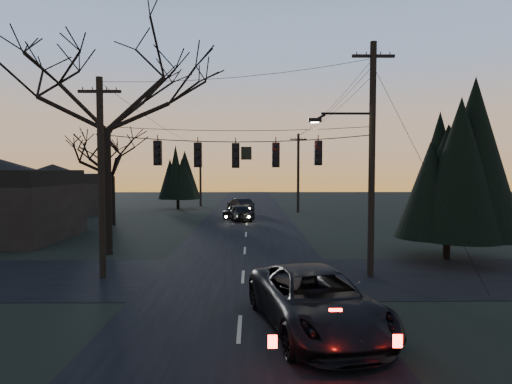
{
  "coord_description": "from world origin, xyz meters",
  "views": [
    {
      "loc": [
        0.32,
        -8.17,
        4.62
      ],
      "look_at": [
        0.56,
        9.63,
        3.69
      ],
      "focal_mm": 30.0,
      "sensor_mm": 36.0,
      "label": 1
    }
  ],
  "objects_px": {
    "utility_pole_far_l": "(201,206)",
    "evergreen_right": "(448,167)",
    "utility_pole_far_r": "(298,212)",
    "bare_tree_left": "(106,80)",
    "utility_pole_left": "(103,278)",
    "suv_near": "(316,301)",
    "sedan_oncoming_a": "(238,212)",
    "sedan_oncoming_b": "(240,205)",
    "utility_pole_right": "(370,277)"
  },
  "relations": [
    {
      "from": "sedan_oncoming_a",
      "to": "sedan_oncoming_b",
      "type": "height_order",
      "value": "sedan_oncoming_a"
    },
    {
      "from": "utility_pole_far_r",
      "to": "utility_pole_far_l",
      "type": "bearing_deg",
      "value": 145.18
    },
    {
      "from": "utility_pole_left",
      "to": "utility_pole_far_r",
      "type": "height_order",
      "value": "same"
    },
    {
      "from": "utility_pole_far_r",
      "to": "sedan_oncoming_b",
      "type": "bearing_deg",
      "value": 174.21
    },
    {
      "from": "utility_pole_far_l",
      "to": "evergreen_right",
      "type": "xyz_separation_m",
      "value": [
        16.47,
        -32.39,
        4.78
      ]
    },
    {
      "from": "bare_tree_left",
      "to": "suv_near",
      "type": "xyz_separation_m",
      "value": [
        9.64,
        -11.23,
        -8.56
      ]
    },
    {
      "from": "utility_pole_left",
      "to": "utility_pole_right",
      "type": "bearing_deg",
      "value": 0.0
    },
    {
      "from": "suv_near",
      "to": "utility_pole_far_l",
      "type": "bearing_deg",
      "value": 89.43
    },
    {
      "from": "utility_pole_far_r",
      "to": "bare_tree_left",
      "type": "bearing_deg",
      "value": -119.5
    },
    {
      "from": "utility_pole_right",
      "to": "sedan_oncoming_b",
      "type": "xyz_separation_m",
      "value": [
        -6.3,
        28.64,
        0.73
      ]
    },
    {
      "from": "utility_pole_far_r",
      "to": "bare_tree_left",
      "type": "height_order",
      "value": "bare_tree_left"
    },
    {
      "from": "utility_pole_right",
      "to": "evergreen_right",
      "type": "height_order",
      "value": "evergreen_right"
    },
    {
      "from": "evergreen_right",
      "to": "sedan_oncoming_a",
      "type": "xyz_separation_m",
      "value": [
        -11.27,
        16.81,
        -4.03
      ]
    },
    {
      "from": "utility_pole_left",
      "to": "suv_near",
      "type": "relative_size",
      "value": 1.37
    },
    {
      "from": "suv_near",
      "to": "sedan_oncoming_b",
      "type": "bearing_deg",
      "value": 83.34
    },
    {
      "from": "utility_pole_right",
      "to": "utility_pole_left",
      "type": "bearing_deg",
      "value": 180.0
    },
    {
      "from": "utility_pole_far_l",
      "to": "suv_near",
      "type": "bearing_deg",
      "value": -78.99
    },
    {
      "from": "utility_pole_left",
      "to": "suv_near",
      "type": "height_order",
      "value": "utility_pole_left"
    },
    {
      "from": "sedan_oncoming_a",
      "to": "utility_pole_far_l",
      "type": "bearing_deg",
      "value": -95.03
    },
    {
      "from": "utility_pole_far_l",
      "to": "sedan_oncoming_a",
      "type": "xyz_separation_m",
      "value": [
        5.2,
        -15.58,
        0.75
      ]
    },
    {
      "from": "suv_near",
      "to": "utility_pole_right",
      "type": "bearing_deg",
      "value": 49.99
    },
    {
      "from": "utility_pole_left",
      "to": "bare_tree_left",
      "type": "xyz_separation_m",
      "value": [
        -1.45,
        5.11,
        9.42
      ]
    },
    {
      "from": "utility_pole_right",
      "to": "sedan_oncoming_a",
      "type": "height_order",
      "value": "utility_pole_right"
    },
    {
      "from": "utility_pole_far_r",
      "to": "bare_tree_left",
      "type": "relative_size",
      "value": 0.63
    },
    {
      "from": "utility_pole_far_r",
      "to": "utility_pole_far_l",
      "type": "relative_size",
      "value": 1.06
    },
    {
      "from": "evergreen_right",
      "to": "suv_near",
      "type": "height_order",
      "value": "evergreen_right"
    },
    {
      "from": "utility_pole_far_r",
      "to": "sedan_oncoming_a",
      "type": "relative_size",
      "value": 1.94
    },
    {
      "from": "utility_pole_far_r",
      "to": "suv_near",
      "type": "xyz_separation_m",
      "value": [
        -3.31,
        -34.11,
        0.86
      ]
    },
    {
      "from": "bare_tree_left",
      "to": "sedan_oncoming_b",
      "type": "distance_m",
      "value": 25.94
    },
    {
      "from": "utility_pole_left",
      "to": "utility_pole_far_r",
      "type": "distance_m",
      "value": 30.27
    },
    {
      "from": "suv_near",
      "to": "sedan_oncoming_a",
      "type": "height_order",
      "value": "suv_near"
    },
    {
      "from": "bare_tree_left",
      "to": "sedan_oncoming_a",
      "type": "xyz_separation_m",
      "value": [
        6.65,
        15.31,
        -8.67
      ]
    },
    {
      "from": "suv_near",
      "to": "sedan_oncoming_a",
      "type": "relative_size",
      "value": 1.42
    },
    {
      "from": "utility_pole_right",
      "to": "utility_pole_left",
      "type": "relative_size",
      "value": 1.18
    },
    {
      "from": "evergreen_right",
      "to": "sedan_oncoming_b",
      "type": "bearing_deg",
      "value": 114.25
    },
    {
      "from": "utility_pole_left",
      "to": "evergreen_right",
      "type": "height_order",
      "value": "evergreen_right"
    },
    {
      "from": "evergreen_right",
      "to": "suv_near",
      "type": "relative_size",
      "value": 1.35
    },
    {
      "from": "utility_pole_right",
      "to": "suv_near",
      "type": "relative_size",
      "value": 1.61
    },
    {
      "from": "utility_pole_right",
      "to": "sedan_oncoming_a",
      "type": "relative_size",
      "value": 2.28
    },
    {
      "from": "utility_pole_right",
      "to": "suv_near",
      "type": "xyz_separation_m",
      "value": [
        -3.31,
        -6.11,
        0.86
      ]
    },
    {
      "from": "utility_pole_far_r",
      "to": "evergreen_right",
      "type": "height_order",
      "value": "evergreen_right"
    },
    {
      "from": "utility_pole_left",
      "to": "utility_pole_far_l",
      "type": "distance_m",
      "value": 36.0
    },
    {
      "from": "utility_pole_right",
      "to": "sedan_oncoming_b",
      "type": "distance_m",
      "value": 29.33
    },
    {
      "from": "utility_pole_right",
      "to": "utility_pole_far_l",
      "type": "relative_size",
      "value": 1.25
    },
    {
      "from": "bare_tree_left",
      "to": "sedan_oncoming_a",
      "type": "bearing_deg",
      "value": 66.53
    },
    {
      "from": "evergreen_right",
      "to": "bare_tree_left",
      "type": "bearing_deg",
      "value": 175.21
    },
    {
      "from": "utility_pole_far_r",
      "to": "sedan_oncoming_a",
      "type": "bearing_deg",
      "value": -129.75
    },
    {
      "from": "utility_pole_left",
      "to": "sedan_oncoming_b",
      "type": "xyz_separation_m",
      "value": [
        5.2,
        28.64,
        0.73
      ]
    },
    {
      "from": "utility_pole_right",
      "to": "evergreen_right",
      "type": "relative_size",
      "value": 1.2
    },
    {
      "from": "utility_pole_left",
      "to": "utility_pole_far_r",
      "type": "bearing_deg",
      "value": 67.67
    }
  ]
}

